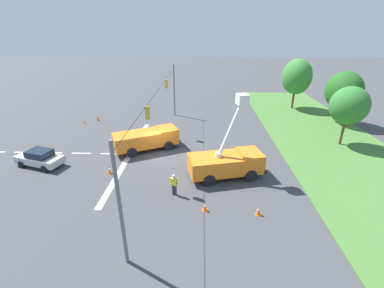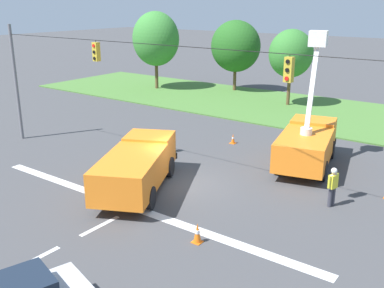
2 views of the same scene
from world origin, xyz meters
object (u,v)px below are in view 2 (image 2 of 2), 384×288
object	(u,v)px
traffic_cone_mid_left	(233,139)
tree_centre	(291,54)
utility_truck_support_near	(137,166)
road_worker	(333,185)
tree_far_west	(156,39)
tree_west	(236,46)
traffic_cone_foreground_right	(197,233)
utility_truck_bucket_lift	(307,141)

from	to	relation	value
traffic_cone_mid_left	tree_centre	bearing A→B (deg)	98.48
utility_truck_support_near	road_worker	xyz separation A→B (m)	(7.97, 3.66, -0.21)
tree_far_west	tree_centre	bearing A→B (deg)	3.29
tree_centre	tree_west	bearing A→B (deg)	157.26
road_worker	traffic_cone_foreground_right	world-z (taller)	road_worker
traffic_cone_foreground_right	traffic_cone_mid_left	world-z (taller)	traffic_cone_foreground_right
traffic_cone_mid_left	utility_truck_bucket_lift	bearing A→B (deg)	-11.73
utility_truck_bucket_lift	traffic_cone_foreground_right	xyz separation A→B (m)	(0.01, -10.08, -0.99)
utility_truck_support_near	tree_far_west	bearing A→B (deg)	128.52
tree_centre	utility_truck_support_near	xyz separation A→B (m)	(1.94, -20.75, -3.17)
utility_truck_support_near	traffic_cone_mid_left	bearing A→B (deg)	91.13
tree_centre	road_worker	distance (m)	20.05
traffic_cone_foreground_right	tree_west	bearing A→B (deg)	118.47
tree_centre	traffic_cone_mid_left	distance (m)	12.68
road_worker	traffic_cone_foreground_right	distance (m)	6.64
tree_west	utility_truck_support_near	xyz separation A→B (m)	(9.02, -23.71, -3.15)
road_worker	traffic_cone_foreground_right	bearing A→B (deg)	-115.87
traffic_cone_foreground_right	road_worker	bearing A→B (deg)	64.13
tree_far_west	tree_west	bearing A→B (deg)	28.77
utility_truck_bucket_lift	tree_centre	bearing A→B (deg)	118.44
tree_centre	utility_truck_bucket_lift	distance (m)	15.04
tree_west	traffic_cone_foreground_right	distance (m)	29.85
tree_centre	road_worker	size ratio (longest dim) A/B	3.60
tree_far_west	tree_west	distance (m)	7.85
tree_west	tree_centre	world-z (taller)	tree_west
tree_west	road_worker	size ratio (longest dim) A/B	3.86
traffic_cone_foreground_right	utility_truck_bucket_lift	bearing A→B (deg)	90.06
tree_far_west	traffic_cone_mid_left	size ratio (longest dim) A/B	12.38
tree_west	traffic_cone_foreground_right	bearing A→B (deg)	-61.53
traffic_cone_mid_left	tree_far_west	bearing A→B (deg)	144.83
tree_centre	traffic_cone_mid_left	world-z (taller)	tree_centre
utility_truck_support_near	road_worker	world-z (taller)	utility_truck_support_near
utility_truck_bucket_lift	road_worker	world-z (taller)	utility_truck_bucket_lift
tree_west	traffic_cone_foreground_right	xyz separation A→B (m)	(14.10, -26.00, -3.98)
utility_truck_support_near	traffic_cone_mid_left	xyz separation A→B (m)	(-0.17, 8.88, -0.92)
tree_west	traffic_cone_mid_left	world-z (taller)	tree_west
tree_far_west	utility_truck_bucket_lift	xyz separation A→B (m)	(20.95, -12.16, -3.60)
road_worker	utility_truck_support_near	bearing A→B (deg)	-155.34
tree_centre	utility_truck_support_near	distance (m)	21.08
road_worker	traffic_cone_mid_left	world-z (taller)	road_worker
utility_truck_bucket_lift	traffic_cone_foreground_right	bearing A→B (deg)	-89.94
utility_truck_bucket_lift	road_worker	distance (m)	5.06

